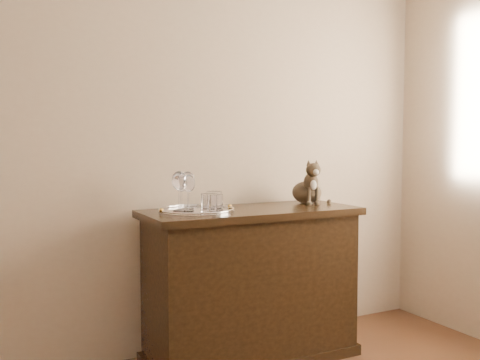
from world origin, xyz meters
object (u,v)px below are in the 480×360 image
object	(u,v)px
wine_glass_a	(181,193)
tumbler_c	(214,200)
wine_glass_c	(179,191)
tumbler_b	(209,203)
tumbler_a	(216,203)
tray	(197,211)
wine_glass_d	(188,193)
wine_glass_b	(188,190)
sideboard	(251,285)
cat	(307,181)

from	to	relation	value
wine_glass_a	tumbler_c	world-z (taller)	wine_glass_a
wine_glass_c	tumbler_b	size ratio (longest dim) A/B	2.21
wine_glass_a	tumbler_a	xyz separation A→B (m)	(0.15, -0.11, -0.05)
tray	wine_glass_a	bearing A→B (deg)	157.60
wine_glass_d	tumbler_b	world-z (taller)	wine_glass_d
wine_glass_a	wine_glass_b	world-z (taller)	wine_glass_b
sideboard	tray	distance (m)	0.53
wine_glass_b	cat	bearing A→B (deg)	-0.10
sideboard	tray	bearing A→B (deg)	175.73
wine_glass_b	wine_glass_c	xyz separation A→B (m)	(-0.07, -0.07, 0.00)
wine_glass_a	wine_glass_c	world-z (taller)	wine_glass_c
tumbler_a	sideboard	bearing A→B (deg)	12.61
tumbler_a	tray	bearing A→B (deg)	134.38
wine_glass_d	tumbler_c	bearing A→B (deg)	16.33
wine_glass_a	wine_glass_b	bearing A→B (deg)	35.37
cat	wine_glass_c	bearing A→B (deg)	-163.23
sideboard	tumbler_a	distance (m)	0.54
wine_glass_c	wine_glass_d	size ratio (longest dim) A/B	1.11
tray	tumbler_a	xyz separation A→B (m)	(0.08, -0.08, 0.05)
wine_glass_a	cat	xyz separation A→B (m)	(0.81, 0.03, 0.03)
sideboard	tumbler_b	size ratio (longest dim) A/B	12.61
wine_glass_a	tumbler_b	size ratio (longest dim) A/B	1.98
tray	tumbler_b	bearing A→B (deg)	-73.72
wine_glass_a	tumbler_a	distance (m)	0.19
wine_glass_b	tumbler_a	size ratio (longest dim) A/B	2.35
tray	wine_glass_c	size ratio (longest dim) A/B	1.90
tumbler_b	cat	xyz separation A→B (m)	(0.71, 0.16, 0.08)
tumbler_c	cat	bearing A→B (deg)	2.84
sideboard	tumbler_b	distance (m)	0.56
sideboard	wine_glass_b	xyz separation A→B (m)	(-0.34, 0.09, 0.53)
tray	wine_glass_d	xyz separation A→B (m)	(-0.05, -0.02, 0.10)
sideboard	tumbler_c	distance (m)	0.52
wine_glass_c	wine_glass_d	xyz separation A→B (m)	(0.05, -0.01, -0.01)
sideboard	wine_glass_d	bearing A→B (deg)	178.83
tumbler_a	tumbler_c	distance (m)	0.12
sideboard	wine_glass_d	size ratio (longest dim) A/B	6.32
wine_glass_b	tumbler_c	xyz separation A→B (m)	(0.14, -0.03, -0.06)
tumbler_a	tumbler_b	bearing A→B (deg)	-156.47
wine_glass_b	wine_glass_d	world-z (taller)	wine_glass_b
sideboard	tray	size ratio (longest dim) A/B	3.00
wine_glass_b	wine_glass_d	xyz separation A→B (m)	(-0.03, -0.08, -0.01)
wine_glass_d	cat	world-z (taller)	cat
sideboard	wine_glass_c	size ratio (longest dim) A/B	5.71
wine_glass_a	tumbler_a	bearing A→B (deg)	-35.75
wine_glass_c	cat	world-z (taller)	cat
sideboard	wine_glass_b	world-z (taller)	wine_glass_b
wine_glass_b	tumbler_b	size ratio (longest dim) A/B	2.13
wine_glass_a	wine_glass_b	distance (m)	0.06
tray	sideboard	bearing A→B (deg)	-4.27
tumbler_a	tumbler_b	xyz separation A→B (m)	(-0.05, -0.02, 0.00)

